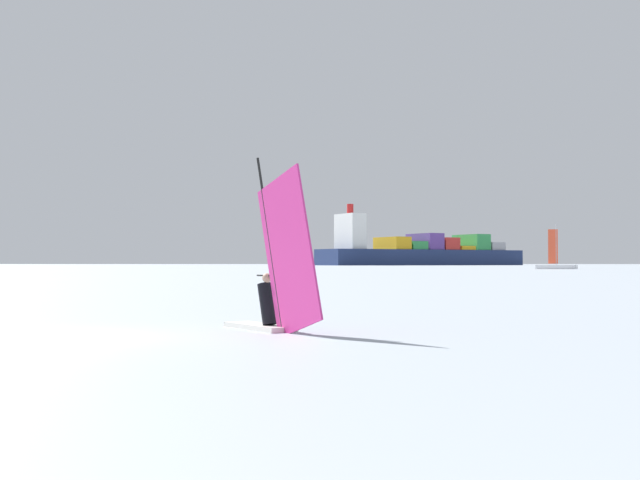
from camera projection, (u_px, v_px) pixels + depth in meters
ground_plane at (50, 338)px, 16.94m from camera, size 4000.00×4000.00×0.00m
windsurfer at (275, 284)px, 18.71m from camera, size 2.88×3.07×4.18m
cargo_ship at (421, 252)px, 525.88m from camera, size 129.74×111.00×37.34m
distant_headland at (511, 255)px, 1286.77m from camera, size 986.00×379.63×27.02m
small_sailboat at (556, 266)px, 206.89m from camera, size 10.25×5.73×11.35m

